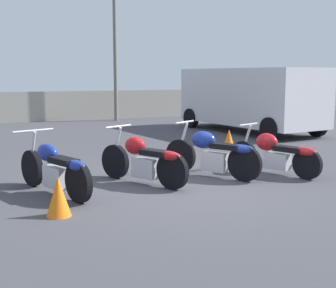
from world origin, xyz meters
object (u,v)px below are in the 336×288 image
(parked_van, at_px, (250,97))
(motorcycle_slot_2, at_px, (213,154))
(motorcycle_slot_0, at_px, (55,169))
(traffic_cone_far, at_px, (229,138))
(motorcycle_slot_3, at_px, (276,153))
(motorcycle_slot_1, at_px, (144,160))
(traffic_cone_near, at_px, (58,197))

(parked_van, bearing_deg, motorcycle_slot_2, -135.95)
(motorcycle_slot_0, bearing_deg, traffic_cone_far, 12.20)
(motorcycle_slot_0, xyz_separation_m, parked_van, (7.62, 5.85, 0.77))
(motorcycle_slot_2, height_order, traffic_cone_far, motorcycle_slot_2)
(motorcycle_slot_3, bearing_deg, parked_van, 40.43)
(motorcycle_slot_1, xyz_separation_m, traffic_cone_near, (-1.76, -1.32, -0.15))
(traffic_cone_near, bearing_deg, motorcycle_slot_2, 22.89)
(traffic_cone_near, xyz_separation_m, traffic_cone_far, (5.38, 4.37, -0.04))
(motorcycle_slot_0, distance_m, motorcycle_slot_3, 4.23)
(motorcycle_slot_3, bearing_deg, motorcycle_slot_1, 154.43)
(motorcycle_slot_2, bearing_deg, traffic_cone_near, 172.98)
(motorcycle_slot_2, relative_size, motorcycle_slot_3, 0.96)
(motorcycle_slot_3, distance_m, traffic_cone_far, 3.45)
(traffic_cone_near, distance_m, traffic_cone_far, 6.93)
(motorcycle_slot_0, bearing_deg, motorcycle_slot_3, -21.21)
(motorcycle_slot_3, relative_size, traffic_cone_far, 4.06)
(motorcycle_slot_0, height_order, traffic_cone_near, motorcycle_slot_0)
(motorcycle_slot_0, relative_size, traffic_cone_near, 3.70)
(motorcycle_slot_3, xyz_separation_m, traffic_cone_near, (-4.41, -1.06, -0.13))
(motorcycle_slot_0, bearing_deg, motorcycle_slot_1, -15.57)
(motorcycle_slot_1, bearing_deg, parked_van, 17.21)
(motorcycle_slot_2, bearing_deg, traffic_cone_far, 24.02)
(motorcycle_slot_2, relative_size, traffic_cone_near, 3.36)
(motorcycle_slot_3, bearing_deg, motorcycle_slot_2, 147.74)
(motorcycle_slot_2, bearing_deg, motorcycle_slot_0, 152.24)
(parked_van, xyz_separation_m, traffic_cone_far, (-2.44, -2.70, -0.95))
(motorcycle_slot_3, height_order, traffic_cone_far, motorcycle_slot_3)
(motorcycle_slot_1, distance_m, traffic_cone_far, 4.73)
(motorcycle_slot_0, xyz_separation_m, traffic_cone_far, (5.19, 3.15, -0.19))
(motorcycle_slot_1, distance_m, traffic_cone_near, 2.21)
(traffic_cone_near, height_order, traffic_cone_far, traffic_cone_near)
(motorcycle_slot_1, relative_size, motorcycle_slot_2, 1.00)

